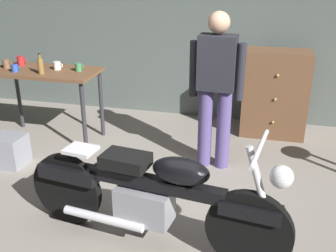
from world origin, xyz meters
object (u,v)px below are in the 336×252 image
object	(u,v)px
mug_blue_enamel	(15,68)
bottle	(41,66)
motorcycle	(152,194)
mug_brown_stoneware	(6,64)
storage_bin	(5,150)
mug_green_speckled	(79,67)
mug_red_diner	(21,61)
wooden_dresser	(275,94)
mug_white_ceramic	(57,66)
person_standing	(216,85)

from	to	relation	value
mug_blue_enamel	bottle	bearing A→B (deg)	-2.58
motorcycle	mug_blue_enamel	xyz separation A→B (m)	(-2.10, 1.51, 0.49)
mug_brown_stoneware	storage_bin	bearing A→B (deg)	-64.58
mug_green_speckled	mug_red_diner	xyz separation A→B (m)	(-0.82, 0.09, 0.01)
wooden_dresser	mug_blue_enamel	world-z (taller)	wooden_dresser
wooden_dresser	mug_blue_enamel	size ratio (longest dim) A/B	9.84
storage_bin	bottle	bearing A→B (deg)	69.94
storage_bin	bottle	world-z (taller)	bottle
wooden_dresser	mug_red_diner	world-z (taller)	wooden_dresser
storage_bin	mug_green_speckled	size ratio (longest dim) A/B	3.94
mug_green_speckled	mug_white_ceramic	world-z (taller)	same
wooden_dresser	mug_green_speckled	xyz separation A→B (m)	(-2.30, -0.78, 0.40)
storage_bin	mug_brown_stoneware	bearing A→B (deg)	115.42
storage_bin	mug_white_ceramic	distance (m)	1.16
wooden_dresser	bottle	distance (m)	2.88
mug_green_speckled	mug_blue_enamel	world-z (taller)	mug_green_speckled
mug_blue_enamel	mug_red_diner	bearing A→B (deg)	109.70
person_standing	mug_blue_enamel	distance (m)	2.39
wooden_dresser	person_standing	bearing A→B (deg)	-120.84
mug_blue_enamel	mug_green_speckled	bearing A→B (deg)	15.87
mug_white_ceramic	mug_brown_stoneware	world-z (taller)	mug_brown_stoneware
mug_green_speckled	bottle	xyz separation A→B (m)	(-0.37, -0.22, 0.05)
person_standing	mug_red_diner	bearing A→B (deg)	-5.80
mug_brown_stoneware	person_standing	bearing A→B (deg)	-4.41
bottle	mug_green_speckled	bearing A→B (deg)	31.03
person_standing	storage_bin	bearing A→B (deg)	15.59
motorcycle	mug_red_diner	bearing A→B (deg)	148.54
mug_red_diner	mug_white_ceramic	xyz separation A→B (m)	(0.54, -0.08, -0.01)
wooden_dresser	mug_green_speckled	size ratio (longest dim) A/B	9.85
person_standing	bottle	size ratio (longest dim) A/B	6.93
wooden_dresser	motorcycle	bearing A→B (deg)	-110.07
mug_white_ceramic	mug_blue_enamel	size ratio (longest dim) A/B	1.07
mug_red_diner	mug_brown_stoneware	bearing A→B (deg)	-121.99
mug_red_diner	mug_blue_enamel	size ratio (longest dim) A/B	1.11
bottle	mug_brown_stoneware	bearing A→B (deg)	164.98
mug_blue_enamel	wooden_dresser	bearing A→B (deg)	18.12
person_standing	bottle	bearing A→B (deg)	0.97
mug_brown_stoneware	mug_red_diner	bearing A→B (deg)	58.01
person_standing	wooden_dresser	bearing A→B (deg)	-118.44
mug_red_diner	motorcycle	bearing A→B (deg)	-39.30
mug_green_speckled	mug_blue_enamel	distance (m)	0.75
storage_bin	mug_white_ceramic	size ratio (longest dim) A/B	3.68
mug_blue_enamel	mug_brown_stoneware	xyz separation A→B (m)	(-0.20, 0.13, 0.01)
storage_bin	mug_white_ceramic	xyz separation A→B (m)	(0.29, 0.81, 0.78)
person_standing	mug_blue_enamel	xyz separation A→B (m)	(-2.39, 0.07, 0.02)
person_standing	storage_bin	world-z (taller)	person_standing
person_standing	bottle	distance (m)	2.04
wooden_dresser	mug_green_speckled	distance (m)	2.46
wooden_dresser	storage_bin	xyz separation A→B (m)	(-2.87, -1.58, -0.38)
person_standing	storage_bin	distance (m)	2.43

